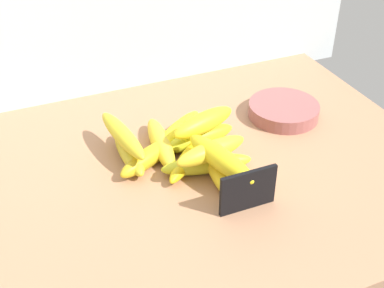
# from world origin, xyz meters

# --- Properties ---
(counter_top) EXTENTS (1.10, 0.76, 0.03)m
(counter_top) POSITION_xyz_m (0.00, 0.00, 0.01)
(counter_top) COLOR #AB7A59
(counter_top) RESTS_ON ground
(chalkboard_sign) EXTENTS (0.11, 0.02, 0.08)m
(chalkboard_sign) POSITION_xyz_m (0.08, -0.14, 0.07)
(chalkboard_sign) COLOR black
(chalkboard_sign) RESTS_ON counter_top
(fruit_bowl) EXTENTS (0.16, 0.16, 0.03)m
(fruit_bowl) POSITION_xyz_m (0.31, 0.11, 0.05)
(fruit_bowl) COLOR #985453
(fruit_bowl) RESTS_ON counter_top
(banana_0) EXTENTS (0.16, 0.11, 0.04)m
(banana_0) POSITION_xyz_m (-0.04, 0.05, 0.05)
(banana_0) COLOR gold
(banana_0) RESTS_ON counter_top
(banana_1) EXTENTS (0.04, 0.17, 0.04)m
(banana_1) POSITION_xyz_m (-0.07, 0.08, 0.05)
(banana_1) COLOR yellow
(banana_1) RESTS_ON counter_top
(banana_2) EXTENTS (0.17, 0.07, 0.04)m
(banana_2) POSITION_xyz_m (0.08, 0.07, 0.05)
(banana_2) COLOR gold
(banana_2) RESTS_ON counter_top
(banana_3) EXTENTS (0.15, 0.15, 0.03)m
(banana_3) POSITION_xyz_m (0.04, 0.02, 0.05)
(banana_3) COLOR yellow
(banana_3) RESTS_ON counter_top
(banana_4) EXTENTS (0.06, 0.17, 0.04)m
(banana_4) POSITION_xyz_m (0.07, -0.06, 0.05)
(banana_4) COLOR yellow
(banana_4) RESTS_ON counter_top
(banana_5) EXTENTS (0.19, 0.07, 0.04)m
(banana_5) POSITION_xyz_m (0.06, -0.02, 0.05)
(banana_5) COLOR gold
(banana_5) RESTS_ON counter_top
(banana_6) EXTENTS (0.06, 0.19, 0.04)m
(banana_6) POSITION_xyz_m (-0.00, 0.09, 0.05)
(banana_6) COLOR yellow
(banana_6) RESTS_ON counter_top
(banana_7) EXTENTS (0.19, 0.16, 0.04)m
(banana_7) POSITION_xyz_m (0.04, 0.11, 0.05)
(banana_7) COLOR yellow
(banana_7) RESTS_ON counter_top
(banana_8) EXTENTS (0.09, 0.19, 0.04)m
(banana_8) POSITION_xyz_m (0.07, -0.06, 0.09)
(banana_8) COLOR yellow
(banana_8) RESTS_ON banana_4
(banana_9) EXTENTS (0.06, 0.19, 0.04)m
(banana_9) POSITION_xyz_m (-0.08, 0.09, 0.09)
(banana_9) COLOR yellow
(banana_9) RESTS_ON banana_1
(banana_10) EXTENTS (0.16, 0.09, 0.04)m
(banana_10) POSITION_xyz_m (0.09, 0.06, 0.09)
(banana_10) COLOR yellow
(banana_10) RESTS_ON banana_2
(banana_11) EXTENTS (0.16, 0.07, 0.04)m
(banana_11) POSITION_xyz_m (0.06, -0.03, 0.09)
(banana_11) COLOR yellow
(banana_11) RESTS_ON banana_5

